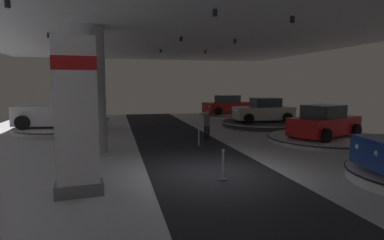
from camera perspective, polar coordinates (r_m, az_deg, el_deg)
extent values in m
cube|color=silver|center=(10.98, 3.84, -9.67)|extent=(24.00, 44.00, 0.05)
cube|color=#232328|center=(10.98, 3.85, -9.53)|extent=(4.40, 44.00, 0.01)
cube|color=silver|center=(10.84, 4.08, 19.91)|extent=(24.00, 44.00, 0.10)
cylinder|color=black|center=(10.94, -30.46, 17.70)|extent=(0.16, 0.16, 0.22)
cylinder|color=black|center=(16.72, -24.52, 13.80)|extent=(0.16, 0.16, 0.22)
cylinder|color=black|center=(22.57, -21.01, 11.91)|extent=(0.16, 0.16, 0.22)
cylinder|color=black|center=(10.70, 4.18, 18.83)|extent=(0.16, 0.16, 0.22)
cylinder|color=black|center=(16.53, -1.99, 14.47)|extent=(0.16, 0.16, 0.22)
cylinder|color=black|center=(22.36, -5.69, 12.36)|extent=(0.16, 0.16, 0.22)
cylinder|color=black|center=(12.26, 17.74, 16.96)|extent=(0.16, 0.16, 0.22)
cylinder|color=black|center=(17.48, 7.79, 13.97)|extent=(0.16, 0.16, 0.22)
cylinder|color=black|center=(22.90, 2.44, 12.24)|extent=(0.16, 0.16, 0.22)
cylinder|color=#ADADB2|center=(14.50, -18.25, 5.07)|extent=(1.45, 1.45, 5.50)
cube|color=slate|center=(9.37, -19.73, -11.65)|extent=(1.32, 0.77, 0.35)
cube|color=white|center=(8.95, -20.26, 1.51)|extent=(1.15, 0.67, 3.93)
cube|color=red|center=(8.93, -20.58, 9.58)|extent=(1.17, 0.70, 0.36)
cylinder|color=silver|center=(18.20, 22.78, -3.21)|extent=(5.79, 5.79, 0.24)
cylinder|color=black|center=(18.19, 22.80, -2.92)|extent=(5.90, 5.90, 0.05)
cube|color=red|center=(18.10, 22.88, -0.92)|extent=(4.57, 3.24, 0.90)
cube|color=#2D3842|center=(17.90, 22.74, 1.41)|extent=(2.34, 2.16, 0.70)
cylinder|color=black|center=(19.86, 22.55, -1.08)|extent=(0.71, 0.46, 0.68)
cylinder|color=black|center=(18.90, 27.70, -1.69)|extent=(0.71, 0.46, 0.68)
cylinder|color=black|center=(17.51, 17.61, -1.84)|extent=(0.71, 0.46, 0.68)
cylinder|color=black|center=(16.41, 23.21, -2.61)|extent=(0.71, 0.46, 0.68)
sphere|color=white|center=(20.10, 24.76, 0.01)|extent=(0.18, 0.18, 0.18)
sphere|color=white|center=(19.64, 27.27, -0.26)|extent=(0.18, 0.18, 0.18)
cylinder|color=silver|center=(27.90, -20.87, 0.10)|extent=(5.89, 5.89, 0.24)
cylinder|color=black|center=(27.89, -20.87, 0.28)|extent=(6.01, 6.01, 0.05)
cube|color=maroon|center=(27.83, -20.93, 1.59)|extent=(4.56, 3.51, 0.90)
cube|color=#2D3842|center=(27.83, -20.70, 3.14)|extent=(2.40, 2.25, 0.70)
cylinder|color=black|center=(26.46, -23.07, 0.68)|extent=(0.71, 0.50, 0.68)
cylinder|color=black|center=(28.36, -24.31, 0.98)|extent=(0.71, 0.50, 0.68)
cylinder|color=black|center=(27.45, -17.39, 1.09)|extent=(0.71, 0.50, 0.68)
cylinder|color=black|center=(29.29, -18.95, 1.36)|extent=(0.71, 0.50, 0.68)
sphere|color=white|center=(26.72, -24.72, 1.48)|extent=(0.18, 0.18, 0.18)
sphere|color=white|center=(27.67, -25.29, 1.60)|extent=(0.18, 0.18, 0.18)
cylinder|color=#333338|center=(23.56, 12.74, -0.63)|extent=(5.92, 5.92, 0.34)
cylinder|color=white|center=(23.54, 12.75, -0.30)|extent=(6.04, 6.04, 0.05)
cube|color=silver|center=(23.47, 12.79, 1.26)|extent=(4.33, 2.13, 0.90)
cube|color=#2D3842|center=(23.48, 13.17, 3.08)|extent=(2.02, 1.71, 0.70)
cylinder|color=black|center=(22.07, 10.30, 0.28)|extent=(0.70, 0.27, 0.68)
cylinder|color=black|center=(23.95, 8.71, 0.80)|extent=(0.70, 0.27, 0.68)
cylinder|color=black|center=(23.18, 16.97, 0.40)|extent=(0.70, 0.27, 0.68)
cylinder|color=black|center=(24.97, 14.95, 0.88)|extent=(0.70, 0.27, 0.68)
sphere|color=white|center=(22.30, 8.36, 1.37)|extent=(0.18, 0.18, 0.18)
sphere|color=white|center=(23.25, 7.63, 1.59)|extent=(0.18, 0.18, 0.18)
cylinder|color=silver|center=(21.79, -22.62, -1.56)|extent=(5.57, 5.57, 0.32)
cylinder|color=black|center=(21.77, -22.63, -1.22)|extent=(5.68, 5.68, 0.05)
cube|color=silver|center=(21.68, -22.72, 0.83)|extent=(5.59, 3.03, 1.20)
cube|color=silver|center=(21.11, -18.48, 3.71)|extent=(2.02, 2.18, 1.00)
cube|color=#28333D|center=(21.25, -19.81, 3.68)|extent=(0.40, 1.73, 0.75)
cylinder|color=black|center=(22.31, -17.19, 0.33)|extent=(0.88, 0.43, 0.84)
cylinder|color=black|center=(20.05, -18.78, -0.39)|extent=(0.88, 0.43, 0.84)
cylinder|color=black|center=(23.47, -26.01, 0.26)|extent=(0.88, 0.43, 0.84)
cylinder|color=black|center=(21.34, -28.43, -0.43)|extent=(0.88, 0.43, 0.84)
cylinder|color=silver|center=(29.73, 6.18, 0.91)|extent=(4.82, 4.82, 0.29)
cylinder|color=black|center=(29.72, 6.19, 1.13)|extent=(4.92, 4.92, 0.05)
cube|color=red|center=(29.67, 6.20, 2.36)|extent=(4.49, 2.68, 0.90)
cube|color=#2D3842|center=(29.70, 6.46, 3.80)|extent=(2.20, 1.94, 0.70)
cylinder|color=black|center=(28.09, 4.84, 1.59)|extent=(0.71, 0.36, 0.68)
cylinder|color=black|center=(29.81, 2.85, 1.89)|extent=(0.71, 0.36, 0.68)
cylinder|color=black|center=(29.67, 9.56, 1.78)|extent=(0.71, 0.36, 0.68)
cylinder|color=black|center=(31.30, 7.41, 2.06)|extent=(0.71, 0.36, 0.68)
sphere|color=white|center=(28.17, 3.22, 2.39)|extent=(0.18, 0.18, 0.18)
sphere|color=white|center=(29.03, 2.25, 2.52)|extent=(0.18, 0.18, 0.18)
cylinder|color=black|center=(12.11, 29.23, -5.49)|extent=(0.71, 0.36, 0.68)
sphere|color=white|center=(10.47, 30.59, -5.21)|extent=(0.18, 0.18, 0.18)
sphere|color=white|center=(11.30, 27.91, -4.26)|extent=(0.18, 0.18, 0.18)
cylinder|color=black|center=(17.24, 2.98, -2.28)|extent=(0.14, 0.14, 0.80)
cylinder|color=black|center=(17.30, 2.43, -2.25)|extent=(0.14, 0.14, 0.80)
cylinder|color=#6B665B|center=(17.18, 2.72, -0.09)|extent=(0.32, 0.32, 0.62)
sphere|color=tan|center=(17.14, 2.73, 1.31)|extent=(0.22, 0.22, 0.22)
cylinder|color=#333338|center=(11.74, -18.06, -8.69)|extent=(0.28, 0.28, 0.04)
cylinder|color=#B2B2B7|center=(11.63, -18.14, -6.50)|extent=(0.07, 0.07, 0.96)
sphere|color=#B2B2B7|center=(11.53, -18.22, -4.17)|extent=(0.10, 0.10, 0.10)
cylinder|color=#333338|center=(10.22, 5.62, -10.67)|extent=(0.28, 0.28, 0.04)
cylinder|color=#B2B2B7|center=(10.09, 5.65, -8.18)|extent=(0.07, 0.07, 0.96)
sphere|color=#B2B2B7|center=(9.98, 5.68, -5.51)|extent=(0.10, 0.10, 0.10)
cylinder|color=#333338|center=(15.53, 1.23, -4.67)|extent=(0.28, 0.28, 0.04)
cylinder|color=#B2B2B7|center=(15.45, 1.23, -3.00)|extent=(0.07, 0.07, 0.96)
sphere|color=#B2B2B7|center=(15.38, 1.24, -1.23)|extent=(0.10, 0.10, 0.10)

